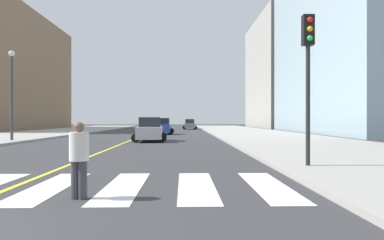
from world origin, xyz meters
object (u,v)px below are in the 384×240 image
object	(u,v)px
car_silver_third	(150,130)
street_lamp	(12,87)
car_blue_nearest	(162,127)
car_gray_second	(190,125)
pedestrian_crossing	(79,156)
traffic_light_near_corner	(308,60)

from	to	relation	value
car_silver_third	street_lamp	distance (m)	10.58
car_blue_nearest	street_lamp	xyz separation A→B (m)	(-10.26, -12.74, 3.23)
car_gray_second	street_lamp	bearing A→B (deg)	66.18
pedestrian_crossing	street_lamp	size ratio (longest dim) A/B	0.25
car_blue_nearest	pedestrian_crossing	distance (m)	30.85
pedestrian_crossing	car_blue_nearest	bearing A→B (deg)	102.13
car_silver_third	pedestrian_crossing	size ratio (longest dim) A/B	2.58
car_blue_nearest	traffic_light_near_corner	bearing A→B (deg)	103.80
car_blue_nearest	car_silver_third	distance (m)	12.13
street_lamp	pedestrian_crossing	bearing A→B (deg)	-60.07
car_blue_nearest	pedestrian_crossing	size ratio (longest dim) A/B	2.52
car_gray_second	street_lamp	world-z (taller)	street_lamp
car_gray_second	pedestrian_crossing	distance (m)	50.00
car_silver_third	pedestrian_crossing	world-z (taller)	car_silver_third
car_gray_second	pedestrian_crossing	bearing A→B (deg)	85.72
car_silver_third	street_lamp	bearing A→B (deg)	0.61
pedestrian_crossing	traffic_light_near_corner	bearing A→B (deg)	43.74
pedestrian_crossing	street_lamp	world-z (taller)	street_lamp
car_gray_second	street_lamp	distance (m)	34.75
car_silver_third	pedestrian_crossing	bearing A→B (deg)	88.29
car_gray_second	car_silver_third	size ratio (longest dim) A/B	0.92
car_silver_third	pedestrian_crossing	distance (m)	18.72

